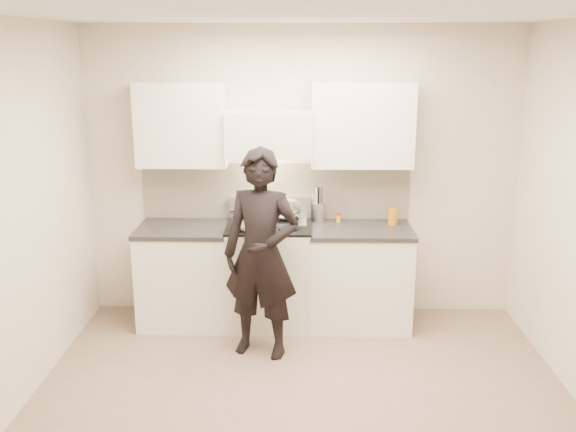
{
  "coord_description": "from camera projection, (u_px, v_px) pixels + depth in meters",
  "views": [
    {
      "loc": [
        -0.02,
        -4.14,
        2.5
      ],
      "look_at": [
        -0.12,
        1.05,
        1.12
      ],
      "focal_mm": 40.0,
      "sensor_mm": 36.0,
      "label": 1
    }
  ],
  "objects": [
    {
      "name": "counter_left",
      "position": [
        185.0,
        274.0,
        5.92
      ],
      "size": [
        0.82,
        0.67,
        0.92
      ],
      "color": "silver",
      "rests_on": "ground"
    },
    {
      "name": "stove",
      "position": [
        269.0,
        274.0,
        5.9
      ],
      "size": [
        0.76,
        0.65,
        0.96
      ],
      "color": "beige",
      "rests_on": "ground"
    },
    {
      "name": "room_shell",
      "position": [
        295.0,
        177.0,
        4.59
      ],
      "size": [
        4.04,
        3.54,
        2.7
      ],
      "color": "beige",
      "rests_on": "ground"
    },
    {
      "name": "counter_right",
      "position": [
        359.0,
        276.0,
        5.89
      ],
      "size": [
        0.92,
        0.67,
        0.92
      ],
      "color": "silver",
      "rests_on": "ground"
    },
    {
      "name": "wok",
      "position": [
        284.0,
        210.0,
        5.89
      ],
      "size": [
        0.33,
        0.39,
        0.27
      ],
      "color": "#B2B2B2",
      "rests_on": "stove"
    },
    {
      "name": "ground_plane",
      "position": [
        302.0,
        403.0,
        4.64
      ],
      "size": [
        4.0,
        4.0,
        0.0
      ],
      "primitive_type": "plane",
      "color": "#856B56"
    },
    {
      "name": "utensil_crock",
      "position": [
        318.0,
        210.0,
        5.96
      ],
      "size": [
        0.12,
        0.12,
        0.33
      ],
      "color": "#B0B0B0",
      "rests_on": "counter_right"
    },
    {
      "name": "spice_jar",
      "position": [
        339.0,
        217.0,
        5.94
      ],
      "size": [
        0.04,
        0.04,
        0.09
      ],
      "color": "orange",
      "rests_on": "counter_right"
    },
    {
      "name": "stock_pot",
      "position": [
        251.0,
        217.0,
        5.61
      ],
      "size": [
        0.37,
        0.36,
        0.18
      ],
      "color": "#B2B2B2",
      "rests_on": "stove"
    },
    {
      "name": "oil_glass",
      "position": [
        393.0,
        217.0,
        5.85
      ],
      "size": [
        0.09,
        0.09,
        0.15
      ],
      "color": "#C3690F",
      "rests_on": "counter_right"
    },
    {
      "name": "person",
      "position": [
        261.0,
        254.0,
        5.2
      ],
      "size": [
        0.72,
        0.57,
        1.73
      ],
      "primitive_type": "imported",
      "rotation": [
        0.0,
        0.0,
        -0.27
      ],
      "color": "black",
      "rests_on": "ground"
    }
  ]
}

